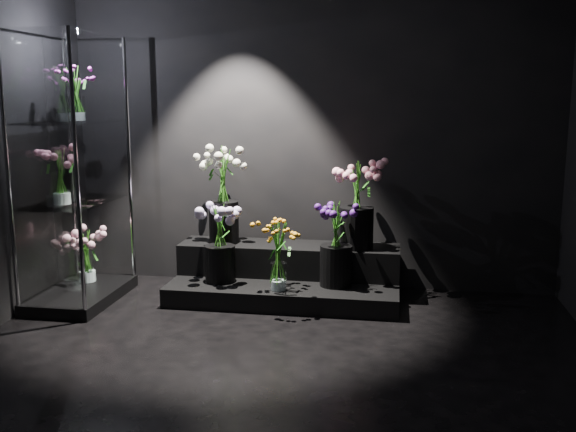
# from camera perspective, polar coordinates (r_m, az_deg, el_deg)

# --- Properties ---
(floor) EXTENTS (4.00, 4.00, 0.00)m
(floor) POSITION_cam_1_polar(r_m,az_deg,el_deg) (3.68, -2.33, -14.85)
(floor) COLOR black
(floor) RESTS_ON ground
(wall_back) EXTENTS (4.00, 0.00, 4.00)m
(wall_back) POSITION_cam_1_polar(r_m,az_deg,el_deg) (5.29, 2.01, 8.67)
(wall_back) COLOR black
(wall_back) RESTS_ON floor
(wall_front) EXTENTS (4.00, 0.00, 4.00)m
(wall_front) POSITION_cam_1_polar(r_m,az_deg,el_deg) (1.43, -19.26, 2.77)
(wall_front) COLOR black
(wall_front) RESTS_ON floor
(display_riser) EXTENTS (1.78, 0.79, 0.40)m
(display_riser) POSITION_cam_1_polar(r_m,az_deg,el_deg) (5.16, -0.10, -5.31)
(display_riser) COLOR black
(display_riser) RESTS_ON floor
(display_case) EXTENTS (0.55, 0.92, 2.03)m
(display_case) POSITION_cam_1_polar(r_m,az_deg,el_deg) (5.12, -18.52, 3.76)
(display_case) COLOR black
(display_case) RESTS_ON floor
(bouquet_orange_bells) EXTENTS (0.28, 0.28, 0.54)m
(bouquet_orange_bells) POSITION_cam_1_polar(r_m,az_deg,el_deg) (4.76, -0.86, -3.39)
(bouquet_orange_bells) COLOR white
(bouquet_orange_bells) RESTS_ON display_riser
(bouquet_lilac) EXTENTS (0.47, 0.47, 0.61)m
(bouquet_lilac) POSITION_cam_1_polar(r_m,az_deg,el_deg) (5.00, -6.09, -1.80)
(bouquet_lilac) COLOR black
(bouquet_lilac) RESTS_ON display_riser
(bouquet_purple) EXTENTS (0.36, 0.36, 0.64)m
(bouquet_purple) POSITION_cam_1_polar(r_m,az_deg,el_deg) (4.88, 4.31, -2.27)
(bouquet_purple) COLOR black
(bouquet_purple) RESTS_ON display_riser
(bouquet_cream_roses) EXTENTS (0.38, 0.38, 0.77)m
(bouquet_cream_roses) POSITION_cam_1_polar(r_m,az_deg,el_deg) (5.21, -5.77, 2.50)
(bouquet_cream_roses) COLOR black
(bouquet_cream_roses) RESTS_ON display_riser
(bouquet_pink_roses) EXTENTS (0.36, 0.36, 0.69)m
(bouquet_pink_roses) POSITION_cam_1_polar(r_m,az_deg,el_deg) (5.04, 6.12, 1.39)
(bouquet_pink_roses) COLOR black
(bouquet_pink_roses) RESTS_ON display_riser
(bouquet_case_pink) EXTENTS (0.39, 0.39, 0.41)m
(bouquet_case_pink) POSITION_cam_1_polar(r_m,az_deg,el_deg) (4.99, -19.57, 3.49)
(bouquet_case_pink) COLOR white
(bouquet_case_pink) RESTS_ON display_case
(bouquet_case_magenta) EXTENTS (0.24, 0.24, 0.40)m
(bouquet_case_magenta) POSITION_cam_1_polar(r_m,az_deg,el_deg) (5.21, -18.32, 10.31)
(bouquet_case_magenta) COLOR white
(bouquet_case_magenta) RESTS_ON display_case
(bouquet_case_base_pink) EXTENTS (0.36, 0.36, 0.43)m
(bouquet_case_base_pink) POSITION_cam_1_polar(r_m,az_deg,el_deg) (5.44, -17.51, -3.20)
(bouquet_case_base_pink) COLOR white
(bouquet_case_base_pink) RESTS_ON display_case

